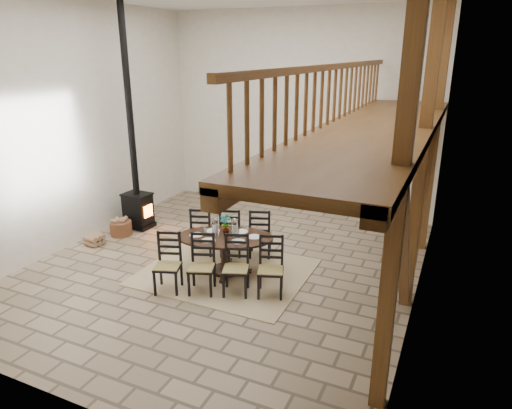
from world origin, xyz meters
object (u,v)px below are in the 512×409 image
at_px(dining_table, 225,256).
at_px(log_basket, 121,228).
at_px(wood_stove, 136,181).
at_px(log_stack, 95,240).

bearing_deg(dining_table, log_basket, 146.77).
height_order(dining_table, log_basket, dining_table).
bearing_deg(dining_table, wood_stove, 136.87).
xyz_separation_m(dining_table, log_basket, (-3.08, 0.75, -0.21)).
distance_m(wood_stove, log_stack, 1.64).
relative_size(dining_table, log_basket, 5.19).
bearing_deg(log_stack, log_basket, 79.47).
relative_size(dining_table, log_stack, 6.64).
distance_m(log_basket, log_stack, 0.72).
distance_m(wood_stove, log_basket, 1.12).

